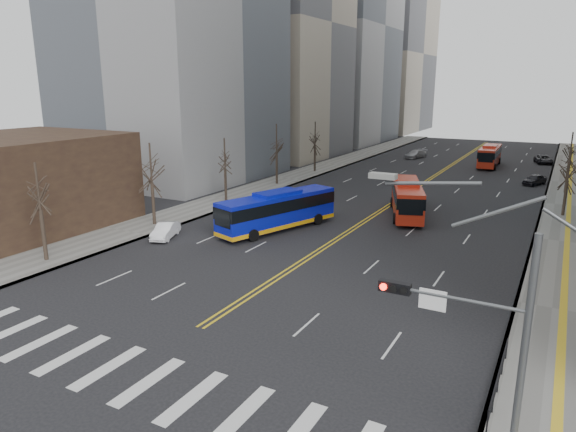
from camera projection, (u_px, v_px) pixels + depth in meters
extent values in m
plane|color=black|center=(128.00, 374.00, 22.29)|extent=(220.00, 220.00, 0.00)
cube|color=slate|center=(288.00, 179.00, 68.20)|extent=(5.00, 130.00, 0.15)
cube|color=silver|center=(9.00, 332.00, 26.12)|extent=(0.70, 4.00, 0.01)
cube|color=silver|center=(39.00, 342.00, 25.03)|extent=(0.70, 4.00, 0.01)
cube|color=silver|center=(72.00, 354.00, 23.93)|extent=(0.70, 4.00, 0.01)
cube|color=silver|center=(109.00, 367.00, 22.84)|extent=(0.70, 4.00, 0.01)
cube|color=silver|center=(148.00, 381.00, 21.74)|extent=(0.70, 4.00, 0.01)
cube|color=silver|center=(193.00, 397.00, 20.65)|extent=(0.70, 4.00, 0.01)
cube|color=silver|center=(242.00, 415.00, 19.55)|extent=(0.70, 4.00, 0.01)
cube|color=gold|center=(430.00, 178.00, 69.18)|extent=(0.15, 100.00, 0.01)
cube|color=gold|center=(433.00, 178.00, 68.99)|extent=(0.15, 100.00, 0.01)
cube|color=#A39783|center=(273.00, 25.00, 87.33)|extent=(22.00, 22.00, 44.00)
cube|color=gray|center=(340.00, 28.00, 109.34)|extent=(20.00, 26.00, 48.00)
cube|color=#A39783|center=(390.00, 55.00, 137.10)|extent=(18.00, 30.00, 40.00)
cube|color=#2F1E17|center=(5.00, 184.00, 43.55)|extent=(14.00, 18.00, 8.00)
cylinder|color=slate|center=(523.00, 357.00, 15.96)|extent=(0.24, 0.24, 8.00)
cylinder|color=slate|center=(453.00, 298.00, 16.63)|extent=(4.50, 0.12, 0.12)
cube|color=black|center=(395.00, 287.00, 17.53)|extent=(1.10, 0.28, 0.38)
cylinder|color=#FF190C|center=(383.00, 287.00, 17.56)|extent=(0.24, 0.08, 0.24)
cylinder|color=black|center=(393.00, 289.00, 17.40)|extent=(0.24, 0.08, 0.24)
cylinder|color=black|center=(403.00, 291.00, 17.24)|extent=(0.24, 0.08, 0.24)
cube|color=white|center=(433.00, 300.00, 16.98)|extent=(0.90, 0.06, 0.70)
cube|color=#999993|center=(383.00, 176.00, 16.87)|extent=(0.90, 0.35, 0.18)
cube|color=black|center=(499.00, 370.00, 20.49)|extent=(0.04, 6.00, 0.04)
cylinder|color=black|center=(487.00, 423.00, 18.06)|extent=(0.06, 0.06, 1.00)
cylinder|color=black|center=(493.00, 401.00, 19.34)|extent=(0.06, 0.06, 1.00)
cylinder|color=black|center=(498.00, 381.00, 20.61)|extent=(0.06, 0.06, 1.00)
cylinder|color=black|center=(503.00, 364.00, 21.89)|extent=(0.06, 0.06, 1.00)
cylinder|color=black|center=(507.00, 349.00, 23.17)|extent=(0.06, 0.06, 1.00)
cylinder|color=#2E251C|center=(44.00, 236.00, 36.04)|extent=(0.28, 0.28, 3.75)
cylinder|color=#2E251C|center=(153.00, 204.00, 45.38)|extent=(0.28, 0.28, 3.90)
cylinder|color=#2E251C|center=(226.00, 185.00, 54.78)|extent=(0.28, 0.28, 3.60)
cylinder|color=#2E251C|center=(277.00, 169.00, 64.09)|extent=(0.28, 0.28, 4.00)
cylinder|color=#2E251C|center=(315.00, 159.00, 73.47)|extent=(0.28, 0.28, 3.80)
cylinder|color=#2E251C|center=(565.00, 199.00, 48.48)|extent=(0.28, 0.28, 3.50)
cylinder|color=#2E251C|center=(567.00, 178.00, 58.66)|extent=(0.28, 0.28, 3.75)
cube|color=#0C17BE|center=(278.00, 210.00, 44.10)|extent=(6.01, 11.83, 2.76)
cube|color=black|center=(278.00, 204.00, 43.97)|extent=(6.07, 11.87, 1.00)
cube|color=#0C17BE|center=(278.00, 193.00, 43.73)|extent=(3.14, 4.49, 0.40)
cube|color=#FCAA0D|center=(278.00, 224.00, 44.40)|extent=(6.07, 11.87, 0.35)
cylinder|color=black|center=(235.00, 229.00, 42.81)|extent=(0.60, 1.04, 1.00)
cylinder|color=black|center=(253.00, 235.00, 41.08)|extent=(0.60, 1.04, 1.00)
cylinder|color=black|center=(299.00, 214.00, 47.73)|extent=(0.60, 1.04, 1.00)
cylinder|color=black|center=(318.00, 219.00, 46.01)|extent=(0.60, 1.04, 1.00)
cube|color=red|center=(407.00, 198.00, 48.98)|extent=(5.81, 10.80, 2.73)
cube|color=black|center=(407.00, 192.00, 48.84)|extent=(5.87, 10.84, 0.99)
cube|color=red|center=(408.00, 183.00, 48.61)|extent=(3.05, 4.14, 0.40)
cylinder|color=black|center=(395.00, 219.00, 46.22)|extent=(0.62, 1.04, 1.00)
cylinder|color=black|center=(422.00, 220.00, 45.85)|extent=(0.62, 1.04, 1.00)
cylinder|color=black|center=(392.00, 202.00, 52.71)|extent=(0.62, 1.04, 1.00)
cylinder|color=black|center=(416.00, 203.00, 52.34)|extent=(0.62, 1.04, 1.00)
cube|color=red|center=(490.00, 156.00, 78.53)|extent=(2.63, 10.44, 2.67)
cube|color=black|center=(490.00, 152.00, 78.40)|extent=(2.69, 10.47, 0.97)
cube|color=red|center=(491.00, 146.00, 78.17)|extent=(1.98, 3.68, 0.40)
cylinder|color=black|center=(478.00, 166.00, 76.48)|extent=(0.33, 1.01, 1.00)
cylinder|color=black|center=(495.00, 167.00, 75.44)|extent=(0.33, 1.01, 1.00)
cylinder|color=black|center=(484.00, 160.00, 82.21)|extent=(0.33, 1.01, 1.00)
cylinder|color=black|center=(499.00, 161.00, 81.17)|extent=(0.33, 1.01, 1.00)
imported|color=white|center=(165.00, 231.00, 41.98)|extent=(2.61, 4.03, 1.26)
imported|color=black|center=(535.00, 180.00, 64.36)|extent=(2.95, 4.16, 1.31)
imported|color=#A7A7AD|center=(416.00, 154.00, 87.76)|extent=(3.34, 5.20, 1.40)
imported|color=black|center=(543.00, 159.00, 81.79)|extent=(3.26, 5.14, 1.32)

